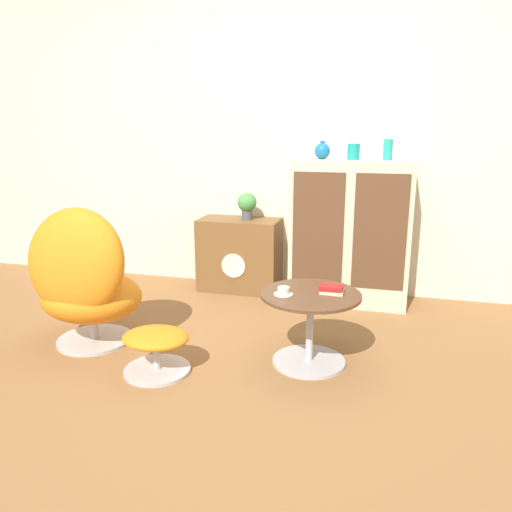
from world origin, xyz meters
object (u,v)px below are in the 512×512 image
Objects in this scene: sideboard at (350,232)px; book_stack at (331,290)px; potted_plant at (247,204)px; teacup at (284,292)px; egg_chair at (84,281)px; vase_leftmost at (322,151)px; vase_inner_right at (388,150)px; ottoman at (156,345)px; tv_console at (240,255)px; coffee_table at (310,321)px; vase_inner_left at (354,152)px.

sideboard is 1.19m from book_stack.
teacup is (0.60, -1.33, -0.30)m from potted_plant.
book_stack is (1.57, 0.15, 0.03)m from egg_chair.
vase_leftmost is at bearing 179.11° from sideboard.
ottoman is at bearing -128.20° from vase_inner_right.
potted_plant reaches higher than tv_console.
book_stack is at bearing 12.02° from coffee_table.
egg_chair is at bearing -114.48° from tv_console.
vase_inner_left is at bearing -2.63° from tv_console.
ottoman is (-0.03, -1.61, -0.14)m from tv_console.
teacup is at bearing 21.78° from ottoman.
ottoman is 0.92m from coffee_table.
tv_console is 1.49m from teacup.
vase_inner_left reaches higher than teacup.
vase_inner_left is 0.98m from potted_plant.
ottoman is at bearing -159.12° from book_stack.
egg_chair is 0.70m from ottoman.
book_stack is at bearing 18.50° from teacup.
tv_console is 4.37× the size of vase_inner_right.
tv_console is at bearing 127.14° from book_stack.
egg_chair is at bearing -175.26° from coffee_table.
sideboard reaches higher than potted_plant.
vase_inner_right reaches higher than sideboard.
coffee_table is at bearing -84.41° from vase_leftmost.
vase_inner_left is 1.07× the size of teacup.
book_stack is (0.24, -1.19, -0.74)m from vase_leftmost.
vase_inner_left reaches higher than tv_console.
ottoman is 0.81m from teacup.
vase_inner_left is 1.51m from teacup.
teacup is (0.67, -1.33, 0.15)m from tv_console.
teacup reaches higher than coffee_table.
ottoman is 1.71× the size of potted_plant.
coffee_table is at bearing -95.80° from vase_inner_left.
tv_console is 5.66× the size of vase_inner_left.
vase_leftmost is at bearing 45.20° from egg_chair.
tv_console is (-0.95, 0.05, -0.26)m from sideboard.
coffee_table is at bearing 22.04° from ottoman.
sideboard is 2.92× the size of ottoman.
egg_chair is at bearing -139.78° from sideboard.
book_stack is (0.27, 0.09, 0.01)m from teacup.
ottoman is at bearing -158.22° from teacup.
sideboard is 1.26m from coffee_table.
vase_leftmost is 1.49m from teacup.
potted_plant is (-1.13, 0.04, -0.47)m from vase_inner_right.
vase_inner_right is 1.44m from book_stack.
potted_plant is (-0.63, 0.04, -0.45)m from vase_leftmost.
egg_chair is at bearing -116.81° from potted_plant.
egg_chair is 1.57m from book_stack.
teacup is (-0.28, -1.28, -0.11)m from sideboard.
potted_plant is (-0.88, 0.05, 0.19)m from sideboard.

